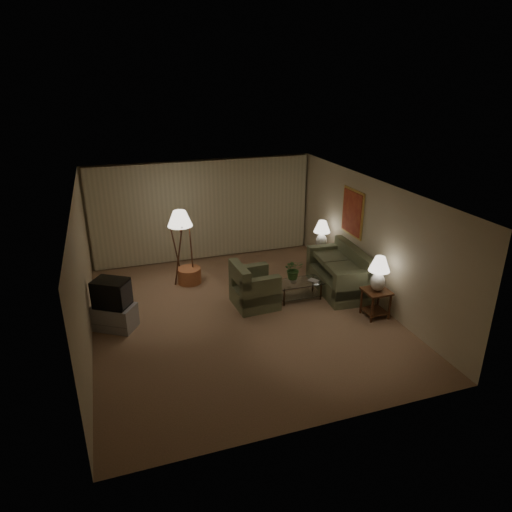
{
  "coord_description": "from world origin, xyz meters",
  "views": [
    {
      "loc": [
        -2.41,
        -8.16,
        4.77
      ],
      "look_at": [
        0.53,
        0.6,
        1.05
      ],
      "focal_mm": 32.0,
      "sensor_mm": 36.0,
      "label": 1
    }
  ],
  "objects": [
    {
      "name": "ottoman",
      "position": [
        -0.73,
        1.94,
        0.19
      ],
      "size": [
        0.74,
        0.74,
        0.38
      ],
      "primitive_type": "cylinder",
      "rotation": [
        0.0,
        0.0,
        -0.4
      ],
      "color": "#B05D3B",
      "rests_on": "ground"
    },
    {
      "name": "table_lamp_near",
      "position": [
        2.65,
        -0.94,
        1.04
      ],
      "size": [
        0.43,
        0.43,
        0.75
      ],
      "color": "silver",
      "rests_on": "side_table_near"
    },
    {
      "name": "book",
      "position": [
        1.71,
        0.21,
        0.42
      ],
      "size": [
        0.26,
        0.28,
        0.02
      ],
      "primitive_type": "imported",
      "rotation": [
        0.0,
        0.0,
        0.55
      ],
      "color": "olive",
      "rests_on": "coffee_table"
    },
    {
      "name": "armchair",
      "position": [
        0.41,
        0.34,
        0.39
      ],
      "size": [
        1.02,
        0.97,
        0.78
      ],
      "rotation": [
        0.0,
        0.0,
        1.62
      ],
      "color": "#666E4D",
      "rests_on": "ground"
    },
    {
      "name": "ground",
      "position": [
        0.0,
        0.0,
        0.0
      ],
      "size": [
        7.0,
        7.0,
        0.0
      ],
      "primitive_type": "plane",
      "color": "#A87A5D",
      "rests_on": "ground"
    },
    {
      "name": "side_table_far",
      "position": [
        2.65,
        1.66,
        0.4
      ],
      "size": [
        0.53,
        0.44,
        0.6
      ],
      "color": "#321A0D",
      "rests_on": "ground"
    },
    {
      "name": "side_table_near",
      "position": [
        2.65,
        -0.94,
        0.41
      ],
      "size": [
        0.52,
        0.52,
        0.6
      ],
      "color": "#321A0D",
      "rests_on": "ground"
    },
    {
      "name": "flowers",
      "position": [
        1.31,
        0.31,
        0.81
      ],
      "size": [
        0.47,
        0.43,
        0.46
      ],
      "primitive_type": "imported",
      "rotation": [
        0.0,
        0.0,
        -0.17
      ],
      "color": "#3C692E",
      "rests_on": "vase"
    },
    {
      "name": "crt_tv",
      "position": [
        -2.55,
        0.3,
        0.78
      ],
      "size": [
        1.06,
        1.05,
        0.56
      ],
      "primitive_type": "cube",
      "rotation": [
        0.0,
        0.0,
        -0.56
      ],
      "color": "black",
      "rests_on": "tv_cabinet"
    },
    {
      "name": "coffee_table",
      "position": [
        1.46,
        0.31,
        0.28
      ],
      "size": [
        1.03,
        0.56,
        0.41
      ],
      "color": "silver",
      "rests_on": "ground"
    },
    {
      "name": "tv_cabinet",
      "position": [
        -2.55,
        0.3,
        0.25
      ],
      "size": [
        1.27,
        1.24,
        0.5
      ],
      "primitive_type": "cube",
      "rotation": [
        0.0,
        0.0,
        -0.56
      ],
      "color": "#A2A1A4",
      "rests_on": "ground"
    },
    {
      "name": "room_shell",
      "position": [
        0.02,
        1.51,
        1.75
      ],
      "size": [
        6.04,
        7.02,
        2.72
      ],
      "color": "beige",
      "rests_on": "ground"
    },
    {
      "name": "vase",
      "position": [
        1.31,
        0.31,
        0.5
      ],
      "size": [
        0.19,
        0.19,
        0.16
      ],
      "primitive_type": "imported",
      "rotation": [
        0.0,
        0.0,
        0.21
      ],
      "color": "silver",
      "rests_on": "coffee_table"
    },
    {
      "name": "table_lamp_far",
      "position": [
        2.65,
        1.66,
        1.03
      ],
      "size": [
        0.42,
        0.42,
        0.72
      ],
      "color": "silver",
      "rests_on": "side_table_far"
    },
    {
      "name": "floor_lamp",
      "position": [
        -0.86,
        2.05,
        0.94
      ],
      "size": [
        0.58,
        0.58,
        1.8
      ],
      "color": "#321A0D",
      "rests_on": "ground"
    },
    {
      "name": "sofa",
      "position": [
        2.5,
        0.41,
        0.41
      ],
      "size": [
        2.0,
        1.23,
        0.82
      ],
      "rotation": [
        0.0,
        0.0,
        -1.65
      ],
      "color": "#666E4D",
      "rests_on": "ground"
    }
  ]
}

